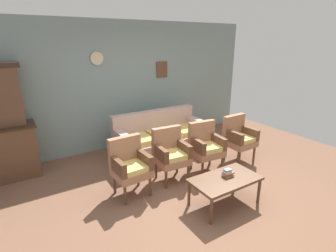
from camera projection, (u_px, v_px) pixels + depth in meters
The scene contains 10 objects.
ground_plane at pixel (198, 198), 3.97m from camera, with size 7.68×7.68×0.00m, color brown.
wall_back_with_decor at pixel (126, 86), 5.67m from camera, with size 6.40×0.09×2.70m.
side_cabinet at pixel (1, 154), 4.40m from camera, with size 1.16×0.55×0.93m.
floral_couch at pixel (161, 140), 5.39m from camera, with size 1.89×0.80×0.90m.
armchair_by_doorway at pixel (130, 164), 3.95m from camera, with size 0.54×0.51×0.90m.
armchair_row_middle at pixel (171, 152), 4.37m from camera, with size 0.55×0.53×0.90m.
armchair_near_couch_end at pixel (206, 145), 4.68m from camera, with size 0.57×0.54×0.90m.
armchair_near_cabinet at pixel (239, 136), 5.09m from camera, with size 0.53×0.50×0.90m.
coffee_table at pixel (225, 181), 3.72m from camera, with size 1.00×0.56×0.42m.
book_stack_on_table at pixel (228, 173), 3.75m from camera, with size 0.17×0.11×0.11m.
Camera 1 is at (-2.21, -2.66, 2.29)m, focal length 27.78 mm.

